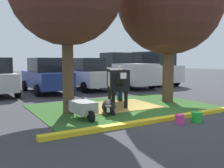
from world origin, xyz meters
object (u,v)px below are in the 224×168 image
(calf_lying, at_px, (109,107))
(sedan_blue, at_px, (46,76))
(person_handler, at_px, (120,82))
(wheelbarrow, at_px, (84,107))
(cow_holstein, at_px, (117,79))
(pickup_truck_black, at_px, (123,71))
(hatchback_white, at_px, (87,74))
(bucket_green, at_px, (197,117))
(shade_tree_right, at_px, (170,2))
(suv_dark_grey, at_px, (153,68))
(bucket_pink, at_px, (180,119))

(calf_lying, height_order, sedan_blue, sedan_blue)
(person_handler, bearing_deg, wheelbarrow, -138.54)
(cow_holstein, bearing_deg, sedan_blue, 103.08)
(calf_lying, xyz_separation_m, person_handler, (1.91, 2.29, 0.62))
(person_handler, relative_size, pickup_truck_black, 0.29)
(cow_holstein, relative_size, hatchback_white, 0.66)
(bucket_green, relative_size, sedan_blue, 0.08)
(cow_holstein, bearing_deg, shade_tree_right, -6.59)
(cow_holstein, distance_m, sedan_blue, 5.91)
(wheelbarrow, relative_size, pickup_truck_black, 0.29)
(wheelbarrow, bearing_deg, shade_tree_right, 14.18)
(person_handler, height_order, suv_dark_grey, suv_dark_grey)
(shade_tree_right, relative_size, pickup_truck_black, 1.23)
(bucket_green, relative_size, suv_dark_grey, 0.07)
(calf_lying, bearing_deg, bucket_pink, -65.54)
(bucket_pink, height_order, suv_dark_grey, suv_dark_grey)
(calf_lying, xyz_separation_m, pickup_truck_black, (5.15, 6.98, 0.88))
(suv_dark_grey, bearing_deg, sedan_blue, -177.26)
(person_handler, bearing_deg, shade_tree_right, -43.85)
(calf_lying, xyz_separation_m, bucket_pink, (1.07, -2.36, -0.09))
(shade_tree_right, bearing_deg, bucket_pink, -127.88)
(sedan_blue, xyz_separation_m, suv_dark_grey, (8.30, 0.40, 0.29))
(sedan_blue, bearing_deg, bucket_green, -78.12)
(calf_lying, bearing_deg, shade_tree_right, 12.31)
(shade_tree_right, distance_m, sedan_blue, 7.93)
(bucket_pink, distance_m, suv_dark_grey, 11.84)
(shade_tree_right, relative_size, suv_dark_grey, 1.44)
(sedan_blue, bearing_deg, wheelbarrow, -96.51)
(shade_tree_right, distance_m, cow_holstein, 4.15)
(bucket_green, xyz_separation_m, suv_dark_grey, (6.34, 9.72, 1.10))
(wheelbarrow, bearing_deg, bucket_green, -37.06)
(hatchback_white, bearing_deg, pickup_truck_black, 0.12)
(bucket_pink, xyz_separation_m, sedan_blue, (-1.40, 9.17, 0.84))
(cow_holstein, distance_m, calf_lying, 1.70)
(sedan_blue, bearing_deg, suv_dark_grey, 2.74)
(calf_lying, relative_size, sedan_blue, 0.29)
(hatchback_white, relative_size, suv_dark_grey, 0.96)
(cow_holstein, height_order, wheelbarrow, cow_holstein)
(sedan_blue, distance_m, suv_dark_grey, 8.31)
(bucket_green, height_order, hatchback_white, hatchback_white)
(bucket_pink, bearing_deg, shade_tree_right, 52.12)
(pickup_truck_black, height_order, suv_dark_grey, suv_dark_grey)
(calf_lying, xyz_separation_m, sedan_blue, (-0.33, 6.81, 0.75))
(shade_tree_right, height_order, calf_lying, shade_tree_right)
(hatchback_white, bearing_deg, shade_tree_right, -79.66)
(calf_lying, distance_m, pickup_truck_black, 8.72)
(pickup_truck_black, bearing_deg, sedan_blue, -178.19)
(shade_tree_right, distance_m, suv_dark_grey, 8.44)
(hatchback_white, bearing_deg, suv_dark_grey, 2.35)
(cow_holstein, bearing_deg, pickup_truck_black, 55.04)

